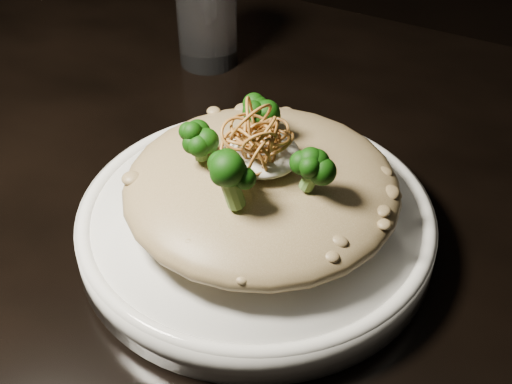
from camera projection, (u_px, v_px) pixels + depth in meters
table at (215, 235)px, 0.76m from camera, size 1.10×0.80×0.75m
plate at (256, 226)px, 0.63m from camera, size 0.31×0.31×0.03m
risotto at (262, 187)px, 0.60m from camera, size 0.24×0.24×0.05m
broccoli at (251, 145)px, 0.57m from camera, size 0.13×0.13×0.05m
cheese at (262, 154)px, 0.58m from camera, size 0.06×0.06×0.02m
shallots at (259, 132)px, 0.56m from camera, size 0.05×0.05×0.03m
drinking_glass at (207, 14)px, 0.84m from camera, size 0.09×0.09×0.12m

